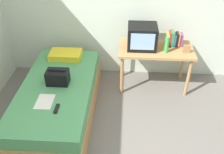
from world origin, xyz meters
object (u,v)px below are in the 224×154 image
(tv, at_px, (142,37))
(magazine, at_px, (45,102))
(bed, at_px, (59,100))
(handbag, at_px, (58,77))
(picture_frame, at_px, (187,49))
(remote_dark, at_px, (57,109))
(water_bottle, at_px, (167,45))
(pillow, at_px, (66,55))
(desk, at_px, (155,53))
(book_row, at_px, (174,39))

(tv, height_order, magazine, tv)
(tv, bearing_deg, bed, -146.13)
(tv, distance_m, handbag, 1.41)
(picture_frame, distance_m, remote_dark, 2.08)
(water_bottle, distance_m, picture_frame, 0.31)
(pillow, relative_size, handbag, 1.66)
(desk, bearing_deg, remote_dark, -135.67)
(bed, relative_size, tv, 4.55)
(handbag, height_order, remote_dark, handbag)
(tv, distance_m, pillow, 1.25)
(book_row, xyz_separation_m, remote_dark, (-1.57, -1.37, -0.29))
(desk, distance_m, tv, 0.36)
(desk, bearing_deg, handbag, -152.29)
(tv, bearing_deg, magazine, -137.21)
(water_bottle, height_order, book_row, water_bottle)
(magazine, height_order, remote_dark, remote_dark)
(pillow, distance_m, magazine, 1.09)
(pillow, distance_m, remote_dark, 1.22)
(bed, xyz_separation_m, tv, (1.18, 0.79, 0.64))
(bed, xyz_separation_m, book_row, (1.69, 0.89, 0.57))
(magazine, bearing_deg, remote_dark, -34.17)
(picture_frame, height_order, magazine, picture_frame)
(book_row, distance_m, magazine, 2.17)
(pillow, bearing_deg, picture_frame, -2.28)
(magazine, bearing_deg, handbag, 78.61)
(tv, height_order, pillow, tv)
(handbag, bearing_deg, book_row, 26.75)
(desk, height_order, remote_dark, desk)
(book_row, bearing_deg, bed, -152.33)
(bed, height_order, water_bottle, water_bottle)
(pillow, bearing_deg, water_bottle, -2.97)
(tv, relative_size, magazine, 1.52)
(handbag, bearing_deg, bed, -115.60)
(tv, distance_m, book_row, 0.52)
(tv, height_order, book_row, tv)
(book_row, relative_size, remote_dark, 1.55)
(bed, relative_size, pillow, 4.01)
(water_bottle, bearing_deg, handbag, -158.37)
(pillow, distance_m, handbag, 0.69)
(water_bottle, xyz_separation_m, handbag, (-1.52, -0.60, -0.23))
(book_row, distance_m, picture_frame, 0.28)
(desk, height_order, handbag, handbag)
(remote_dark, bearing_deg, water_bottle, 38.54)
(picture_frame, xyz_separation_m, handbag, (-1.83, -0.61, -0.16))
(picture_frame, bearing_deg, water_bottle, -178.72)
(bed, bearing_deg, water_bottle, 22.79)
(book_row, bearing_deg, picture_frame, -55.40)
(tv, distance_m, magazine, 1.73)
(pillow, xyz_separation_m, magazine, (-0.04, -1.09, -0.05))
(desk, xyz_separation_m, tv, (-0.23, 0.02, 0.27))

